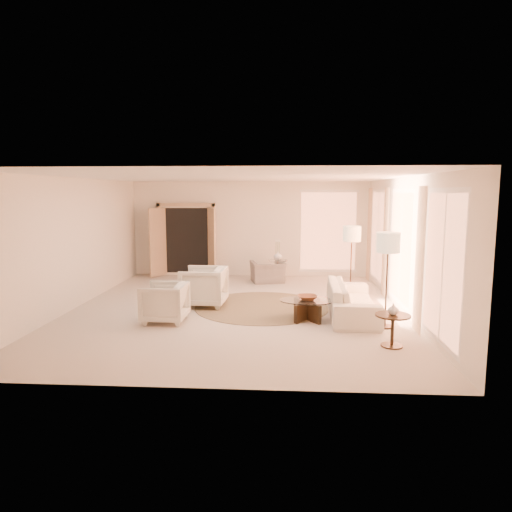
# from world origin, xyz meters

# --- Properties ---
(room) EXTENTS (7.04, 8.04, 2.83)m
(room) POSITION_xyz_m (0.00, 0.00, 1.40)
(room) COLOR beige
(room) RESTS_ON ground
(windows_right) EXTENTS (0.10, 6.40, 2.40)m
(windows_right) POSITION_xyz_m (3.45, 0.10, 1.35)
(windows_right) COLOR #FF9766
(windows_right) RESTS_ON room
(window_back_corner) EXTENTS (1.70, 0.10, 2.40)m
(window_back_corner) POSITION_xyz_m (2.30, 3.95, 1.35)
(window_back_corner) COLOR #FF9766
(window_back_corner) RESTS_ON room
(curtains_right) EXTENTS (0.06, 5.20, 2.60)m
(curtains_right) POSITION_xyz_m (3.40, 1.00, 1.30)
(curtains_right) COLOR #D0B08D
(curtains_right) RESTS_ON room
(french_doors) EXTENTS (1.95, 0.66, 2.16)m
(french_doors) POSITION_xyz_m (-1.90, 3.82, 1.07)
(french_doors) COLOR tan
(french_doors) RESTS_ON room
(area_rug) EXTENTS (3.10, 3.10, 0.01)m
(area_rug) POSITION_xyz_m (0.54, 0.22, 0.01)
(area_rug) COLOR #443825
(area_rug) RESTS_ON room
(sofa) EXTENTS (0.98, 2.34, 0.67)m
(sofa) POSITION_xyz_m (2.40, -0.37, 0.34)
(sofa) COLOR silver
(sofa) RESTS_ON room
(armchair_left) EXTENTS (0.91, 0.96, 0.95)m
(armchair_left) POSITION_xyz_m (-0.74, 0.25, 0.47)
(armchair_left) COLOR silver
(armchair_left) RESTS_ON room
(armchair_right) EXTENTS (0.77, 0.82, 0.83)m
(armchair_right) POSITION_xyz_m (-1.28, -1.03, 0.42)
(armchair_right) COLOR silver
(armchair_right) RESTS_ON room
(accent_chair) EXTENTS (1.01, 0.79, 0.78)m
(accent_chair) POSITION_xyz_m (0.56, 2.99, 0.39)
(accent_chair) COLOR gray
(accent_chair) RESTS_ON room
(coffee_table) EXTENTS (1.10, 1.10, 0.40)m
(coffee_table) POSITION_xyz_m (1.48, -0.72, 0.25)
(coffee_table) COLOR black
(coffee_table) RESTS_ON room
(end_table) EXTENTS (0.57, 0.57, 0.53)m
(end_table) POSITION_xyz_m (2.78, -2.22, 0.37)
(end_table) COLOR black
(end_table) RESTS_ON room
(side_table) EXTENTS (0.53, 0.53, 0.61)m
(side_table) POSITION_xyz_m (0.84, 3.12, 0.37)
(side_table) COLOR #2F231C
(side_table) RESTS_ON room
(floor_lamp_near) EXTENTS (0.42, 0.42, 1.72)m
(floor_lamp_near) POSITION_xyz_m (2.58, 1.12, 1.46)
(floor_lamp_near) COLOR #2F231C
(floor_lamp_near) RESTS_ON room
(floor_lamp_far) EXTENTS (0.43, 0.43, 1.77)m
(floor_lamp_far) POSITION_xyz_m (2.90, -1.15, 1.51)
(floor_lamp_far) COLOR #2F231C
(floor_lamp_far) RESTS_ON room
(bowl) EXTENTS (0.43, 0.43, 0.09)m
(bowl) POSITION_xyz_m (1.48, -0.72, 0.44)
(bowl) COLOR brown
(bowl) RESTS_ON coffee_table
(end_vase) EXTENTS (0.22, 0.22, 0.18)m
(end_vase) POSITION_xyz_m (2.78, -2.22, 0.62)
(end_vase) COLOR white
(end_vase) RESTS_ON end_table
(side_vase) EXTENTS (0.30, 0.30, 0.24)m
(side_vase) POSITION_xyz_m (0.84, 3.12, 0.73)
(side_vase) COLOR white
(side_vase) RESTS_ON side_table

